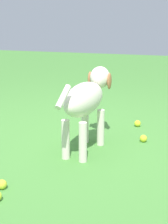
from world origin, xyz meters
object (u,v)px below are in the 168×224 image
at_px(tennis_ball_0, 138,123).
at_px(tennis_ball_1, 143,138).
at_px(dog, 87,99).
at_px(tennis_ball_4, 2,184).

relative_size(tennis_ball_0, tennis_ball_1, 1.00).
height_order(dog, tennis_ball_0, dog).
height_order(tennis_ball_0, tennis_ball_1, same).
bearing_deg(tennis_ball_1, tennis_ball_4, -34.32).
bearing_deg(dog, tennis_ball_4, 164.60).
distance_m(dog, tennis_ball_0, 0.90).
bearing_deg(tennis_ball_4, tennis_ball_0, 157.01).
bearing_deg(tennis_ball_0, dog, -24.23).
xyz_separation_m(tennis_ball_1, tennis_ball_4, (1.14, -0.78, 0.00)).
bearing_deg(tennis_ball_0, tennis_ball_4, -22.99).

